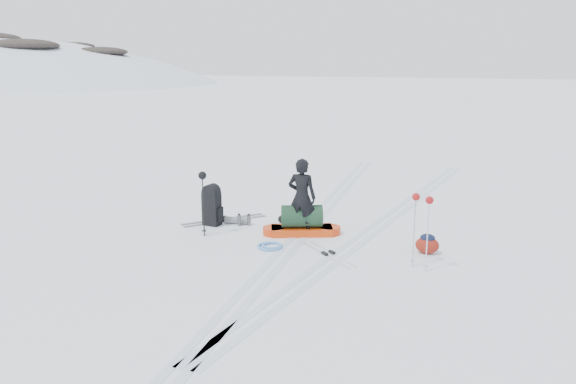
{
  "coord_description": "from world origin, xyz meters",
  "views": [
    {
      "loc": [
        3.61,
        -10.0,
        3.54
      ],
      "look_at": [
        -0.22,
        0.18,
        0.95
      ],
      "focal_mm": 35.0,
      "sensor_mm": 36.0,
      "label": 1
    }
  ],
  "objects_px": {
    "skier": "(302,197)",
    "pulk_sled": "(302,223)",
    "expedition_rucksack": "(215,206)",
    "ski_poles_black": "(203,183)"
  },
  "relations": [
    {
      "from": "expedition_rucksack",
      "to": "ski_poles_black",
      "type": "bearing_deg",
      "value": -74.66
    },
    {
      "from": "expedition_rucksack",
      "to": "skier",
      "type": "bearing_deg",
      "value": 4.2
    },
    {
      "from": "skier",
      "to": "pulk_sled",
      "type": "xyz_separation_m",
      "value": [
        -0.02,
        0.05,
        -0.56
      ]
    },
    {
      "from": "pulk_sled",
      "to": "expedition_rucksack",
      "type": "relative_size",
      "value": 1.72
    },
    {
      "from": "pulk_sled",
      "to": "ski_poles_black",
      "type": "xyz_separation_m",
      "value": [
        -1.84,
        -0.79,
        0.86
      ]
    },
    {
      "from": "pulk_sled",
      "to": "ski_poles_black",
      "type": "distance_m",
      "value": 2.18
    },
    {
      "from": "skier",
      "to": "ski_poles_black",
      "type": "height_order",
      "value": "skier"
    },
    {
      "from": "expedition_rucksack",
      "to": "pulk_sled",
      "type": "bearing_deg",
      "value": 5.62
    },
    {
      "from": "pulk_sled",
      "to": "ski_poles_black",
      "type": "relative_size",
      "value": 1.24
    },
    {
      "from": "skier",
      "to": "pulk_sled",
      "type": "distance_m",
      "value": 0.57
    }
  ]
}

